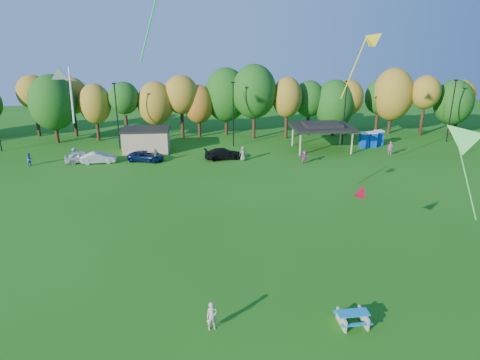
{
  "coord_description": "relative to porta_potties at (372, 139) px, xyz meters",
  "views": [
    {
      "loc": [
        -2.16,
        -19.5,
        15.43
      ],
      "look_at": [
        0.03,
        6.0,
        6.59
      ],
      "focal_mm": 32.0,
      "sensor_mm": 36.0,
      "label": 1
    }
  ],
  "objects": [
    {
      "name": "kite_14",
      "position": [
        -30.92,
        -34.83,
        12.48
      ],
      "size": [
        1.14,
        2.12,
        3.39
      ],
      "color": "silver"
    },
    {
      "name": "tree_line",
      "position": [
        -22.64,
        7.43,
        4.82
      ],
      "size": [
        93.57,
        10.55,
        11.15
      ],
      "color": "black",
      "rests_on": "ground"
    },
    {
      "name": "pavilion",
      "position": [
        -7.61,
        -1.09,
        2.13
      ],
      "size": [
        8.2,
        6.2,
        3.77
      ],
      "color": "tan",
      "rests_on": "ground"
    },
    {
      "name": "far_person_5",
      "position": [
        -45.04,
        -5.56,
        -0.28
      ],
      "size": [
        0.94,
        1.0,
        1.63
      ],
      "primitive_type": "imported",
      "rotation": [
        0.0,
        0.0,
        1.03
      ],
      "color": "#5352B4",
      "rests_on": "ground"
    },
    {
      "name": "far_person_2",
      "position": [
        -11.43,
        -7.34,
        -0.29
      ],
      "size": [
        1.54,
        0.62,
        1.61
      ],
      "primitive_type": "imported",
      "rotation": [
        0.0,
        0.0,
        0.09
      ],
      "color": "#AF488D",
      "rests_on": "ground"
    },
    {
      "name": "car_c",
      "position": [
        -31.18,
        -4.67,
        -0.46
      ],
      "size": [
        4.91,
        3.08,
        1.27
      ],
      "primitive_type": "imported",
      "rotation": [
        0.0,
        0.0,
        1.34
      ],
      "color": "#0A1A41",
      "rests_on": "ground"
    },
    {
      "name": "kite_7",
      "position": [
        -12.99,
        -30.57,
        3.9
      ],
      "size": [
        1.67,
        1.57,
        1.33
      ],
      "color": "red"
    },
    {
      "name": "utility_building",
      "position": [
        -31.61,
        -0.09,
        0.54
      ],
      "size": [
        6.3,
        4.3,
        3.25
      ],
      "color": "tan",
      "rests_on": "ground"
    },
    {
      "name": "car_a",
      "position": [
        -39.06,
        -4.45,
        -0.36
      ],
      "size": [
        4.65,
        2.97,
        1.47
      ],
      "primitive_type": "imported",
      "rotation": [
        0.0,
        0.0,
        1.88
      ],
      "color": "silver",
      "rests_on": "ground"
    },
    {
      "name": "car_d",
      "position": [
        -21.35,
        -4.61,
        -0.39
      ],
      "size": [
        5.14,
        2.79,
        1.41
      ],
      "primitive_type": "imported",
      "rotation": [
        0.0,
        0.0,
        1.74
      ],
      "color": "black",
      "rests_on": "ground"
    },
    {
      "name": "kite_flyer",
      "position": [
        -23.62,
        -37.97,
        -0.27
      ],
      "size": [
        0.68,
        0.52,
        1.65
      ],
      "primitive_type": "imported",
      "rotation": [
        0.0,
        0.0,
        0.22
      ],
      "color": "beige",
      "rests_on": "ground"
    },
    {
      "name": "kite_1",
      "position": [
        -7.06,
        -31.36,
        7.92
      ],
      "size": [
        4.7,
        3.62,
        7.97
      ],
      "color": "#4BCC48"
    },
    {
      "name": "kite_13",
      "position": [
        -10.52,
        -24.21,
        13.89
      ],
      "size": [
        3.31,
        1.44,
        5.49
      ],
      "color": "yellow"
    },
    {
      "name": "far_person_0",
      "position": [
        -40.19,
        -3.88,
        -0.24
      ],
      "size": [
        0.98,
        1.25,
        1.71
      ],
      "primitive_type": "imported",
      "rotation": [
        0.0,
        0.0,
        5.07
      ],
      "color": "#4E69AD",
      "rests_on": "ground"
    },
    {
      "name": "lamp_posts",
      "position": [
        -19.61,
        1.91,
        3.8
      ],
      "size": [
        64.5,
        0.25,
        9.09
      ],
      "color": "black",
      "rests_on": "ground"
    },
    {
      "name": "far_person_3",
      "position": [
        0.8,
        -4.59,
        -0.18
      ],
      "size": [
        0.79,
        0.76,
        1.83
      ],
      "primitive_type": "imported",
      "rotation": [
        0.0,
        0.0,
        5.59
      ],
      "color": "#A14C82",
      "rests_on": "ground"
    },
    {
      "name": "porta_potties",
      "position": [
        0.0,
        0.0,
        0.0
      ],
      "size": [
        3.75,
        2.28,
        2.18
      ],
      "color": "#0D40B3",
      "rests_on": "ground"
    },
    {
      "name": "car_b",
      "position": [
        -36.96,
        -5.07,
        -0.41
      ],
      "size": [
        4.31,
        1.91,
        1.37
      ],
      "primitive_type": "imported",
      "rotation": [
        0.0,
        0.0,
        1.68
      ],
      "color": "#AFAFB5",
      "rests_on": "ground"
    },
    {
      "name": "picnic_table",
      "position": [
        -15.82,
        -38.24,
        -0.65
      ],
      "size": [
        1.84,
        1.55,
        0.77
      ],
      "rotation": [
        0.0,
        0.0,
        0.05
      ],
      "color": "tan",
      "rests_on": "ground"
    },
    {
      "name": "far_person_4",
      "position": [
        -29.88,
        -5.33,
        -0.21
      ],
      "size": [
        1.09,
        0.56,
        1.78
      ],
      "primitive_type": "imported",
      "rotation": [
        0.0,
        0.0,
        0.12
      ],
      "color": "#497346",
      "rests_on": "ground"
    },
    {
      "name": "ground",
      "position": [
        -21.61,
        -38.09,
        -1.1
      ],
      "size": [
        160.0,
        160.0,
        0.0
      ],
      "primitive_type": "plane",
      "color": "#19600F",
      "rests_on": "ground"
    },
    {
      "name": "far_person_1",
      "position": [
        -18.92,
        -5.49,
        -0.17
      ],
      "size": [
        0.93,
        0.63,
        1.85
      ],
      "primitive_type": "imported",
      "rotation": [
        0.0,
        0.0,
        3.1
      ],
      "color": "#6B7B54",
      "rests_on": "ground"
    }
  ]
}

